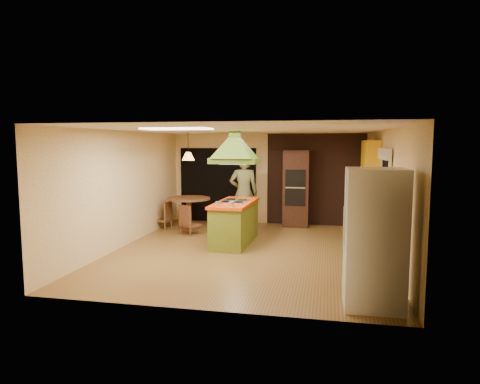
% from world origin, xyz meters
% --- Properties ---
extents(ground, '(6.50, 6.50, 0.00)m').
position_xyz_m(ground, '(0.00, 0.00, 0.00)').
color(ground, olive).
rests_on(ground, ground).
extents(room_walls, '(5.50, 6.50, 6.50)m').
position_xyz_m(room_walls, '(0.00, 0.00, 1.25)').
color(room_walls, beige).
rests_on(room_walls, ground).
extents(ceiling_plane, '(6.50, 6.50, 0.00)m').
position_xyz_m(ceiling_plane, '(0.00, 0.00, 2.50)').
color(ceiling_plane, silver).
rests_on(ceiling_plane, room_walls).
extents(brick_panel, '(2.64, 0.03, 2.50)m').
position_xyz_m(brick_panel, '(1.25, 3.23, 1.25)').
color(brick_panel, '#381E14').
rests_on(brick_panel, ground).
extents(nook_opening, '(2.20, 0.03, 2.10)m').
position_xyz_m(nook_opening, '(-1.50, 3.23, 1.05)').
color(nook_opening, black).
rests_on(nook_opening, ground).
extents(right_counter, '(0.62, 3.05, 0.92)m').
position_xyz_m(right_counter, '(2.45, 0.60, 0.46)').
color(right_counter, olive).
rests_on(right_counter, ground).
extents(upper_cabinets, '(0.34, 1.40, 0.70)m').
position_xyz_m(upper_cabinets, '(2.57, 2.20, 1.95)').
color(upper_cabinets, yellow).
rests_on(upper_cabinets, room_walls).
extents(window_right, '(0.12, 1.35, 1.06)m').
position_xyz_m(window_right, '(2.70, 0.40, 1.77)').
color(window_right, black).
rests_on(window_right, room_walls).
extents(fluor_panel, '(1.20, 0.60, 0.03)m').
position_xyz_m(fluor_panel, '(-1.10, -1.20, 2.48)').
color(fluor_panel, white).
rests_on(fluor_panel, ceiling_plane).
extents(kitchen_island, '(0.82, 1.91, 0.96)m').
position_xyz_m(kitchen_island, '(-0.44, 0.62, 0.48)').
color(kitchen_island, olive).
rests_on(kitchen_island, ground).
extents(range_hood, '(1.03, 0.75, 0.79)m').
position_xyz_m(range_hood, '(-0.44, 0.62, 2.25)').
color(range_hood, '#4E701C').
rests_on(range_hood, ceiling_plane).
extents(man, '(0.80, 0.60, 1.97)m').
position_xyz_m(man, '(-0.49, 1.92, 0.99)').
color(man, brown).
rests_on(man, ground).
extents(refrigerator, '(0.79, 0.75, 1.90)m').
position_xyz_m(refrigerator, '(2.21, -2.64, 0.95)').
color(refrigerator, white).
rests_on(refrigerator, ground).
extents(wall_oven, '(0.68, 0.61, 2.05)m').
position_xyz_m(wall_oven, '(0.75, 2.95, 1.02)').
color(wall_oven, '#452316').
rests_on(wall_oven, ground).
extents(dining_table, '(1.11, 1.11, 0.83)m').
position_xyz_m(dining_table, '(-1.96, 1.99, 0.58)').
color(dining_table, brown).
rests_on(dining_table, ground).
extents(chair_left, '(0.45, 0.45, 0.72)m').
position_xyz_m(chair_left, '(-2.66, 1.89, 0.36)').
color(chair_left, brown).
rests_on(chair_left, ground).
extents(chair_near, '(0.55, 0.55, 0.74)m').
position_xyz_m(chair_near, '(-1.71, 1.34, 0.37)').
color(chair_near, brown).
rests_on(chair_near, ground).
extents(pendant_lamp, '(0.43, 0.43, 0.21)m').
position_xyz_m(pendant_lamp, '(-1.96, 1.99, 1.90)').
color(pendant_lamp, '#FF9E3F').
rests_on(pendant_lamp, ceiling_plane).
extents(canister_large, '(0.19, 0.19, 0.23)m').
position_xyz_m(canister_large, '(2.40, 1.18, 1.04)').
color(canister_large, beige).
rests_on(canister_large, right_counter).
extents(canister_medium, '(0.14, 0.14, 0.19)m').
position_xyz_m(canister_medium, '(2.40, 1.51, 1.01)').
color(canister_medium, '#FEE6CC').
rests_on(canister_medium, right_counter).
extents(canister_small, '(0.13, 0.13, 0.16)m').
position_xyz_m(canister_small, '(2.40, 0.98, 1.00)').
color(canister_small, '#F5DFC5').
rests_on(canister_small, right_counter).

